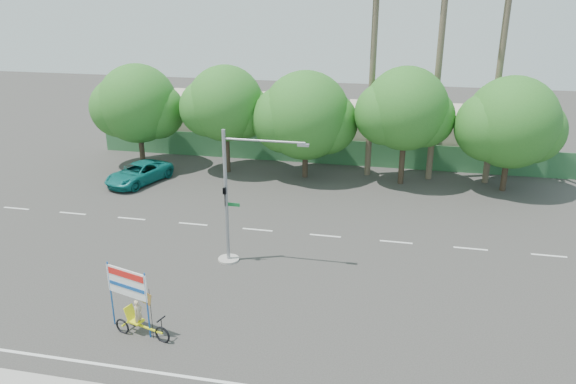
# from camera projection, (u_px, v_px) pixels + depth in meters

# --- Properties ---
(ground) EXTENTS (120.00, 120.00, 0.00)m
(ground) POSITION_uv_depth(u_px,v_px,m) (255.00, 306.00, 25.14)
(ground) COLOR #33302D
(ground) RESTS_ON ground
(fence) EXTENTS (38.00, 0.08, 2.00)m
(fence) POSITION_uv_depth(u_px,v_px,m) (325.00, 152.00, 44.49)
(fence) COLOR #336B3D
(fence) RESTS_ON ground
(building_left) EXTENTS (12.00, 8.00, 4.00)m
(building_left) POSITION_uv_depth(u_px,v_px,m) (222.00, 120.00, 50.20)
(building_left) COLOR beige
(building_left) RESTS_ON ground
(building_right) EXTENTS (14.00, 8.00, 3.60)m
(building_right) POSITION_uv_depth(u_px,v_px,m) (428.00, 133.00, 46.78)
(building_right) COLOR beige
(building_right) RESTS_ON ground
(tree_far_left) EXTENTS (7.14, 6.00, 7.96)m
(tree_far_left) POSITION_uv_depth(u_px,v_px,m) (137.00, 106.00, 42.69)
(tree_far_left) COLOR #473828
(tree_far_left) RESTS_ON ground
(tree_left) EXTENTS (6.66, 5.60, 8.07)m
(tree_left) POSITION_uv_depth(u_px,v_px,m) (225.00, 106.00, 41.23)
(tree_left) COLOR #473828
(tree_left) RESTS_ON ground
(tree_center) EXTENTS (7.62, 6.40, 7.85)m
(tree_center) POSITION_uv_depth(u_px,v_px,m) (305.00, 118.00, 40.27)
(tree_center) COLOR #473828
(tree_center) RESTS_ON ground
(tree_right) EXTENTS (6.90, 5.80, 8.36)m
(tree_right) POSITION_uv_depth(u_px,v_px,m) (405.00, 112.00, 38.64)
(tree_right) COLOR #473828
(tree_right) RESTS_ON ground
(tree_far_right) EXTENTS (7.38, 6.20, 7.94)m
(tree_far_right) POSITION_uv_depth(u_px,v_px,m) (511.00, 125.00, 37.49)
(tree_far_right) COLOR #473828
(tree_far_right) RESTS_ON ground
(palm_tall) EXTENTS (3.73, 3.79, 17.45)m
(palm_tall) POSITION_uv_depth(u_px,v_px,m) (442.00, 32.00, 37.78)
(palm_tall) COLOR #70604C
(palm_tall) RESTS_ON ground
(palm_mid) EXTENTS (3.73, 3.79, 15.45)m
(palm_mid) POSITION_uv_depth(u_px,v_px,m) (502.00, 49.00, 37.38)
(palm_mid) COLOR #70604C
(palm_mid) RESTS_ON ground
(palm_short) EXTENTS (3.73, 3.79, 14.45)m
(palm_short) POSITION_uv_depth(u_px,v_px,m) (373.00, 55.00, 39.22)
(palm_short) COLOR #70604C
(palm_short) RESTS_ON ground
(traffic_signal) EXTENTS (4.72, 1.10, 7.00)m
(traffic_signal) POSITION_uv_depth(u_px,v_px,m) (232.00, 209.00, 28.20)
(traffic_signal) COLOR gray
(traffic_signal) RESTS_ON ground
(trike_billboard) EXTENTS (2.95, 1.21, 3.00)m
(trike_billboard) POSITION_uv_depth(u_px,v_px,m) (135.00, 307.00, 22.82)
(trike_billboard) COLOR black
(trike_billboard) RESTS_ON ground
(pickup_truck) EXTENTS (3.98, 5.75, 1.46)m
(pickup_truck) POSITION_uv_depth(u_px,v_px,m) (139.00, 173.00, 40.29)
(pickup_truck) COLOR #0F6E69
(pickup_truck) RESTS_ON ground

